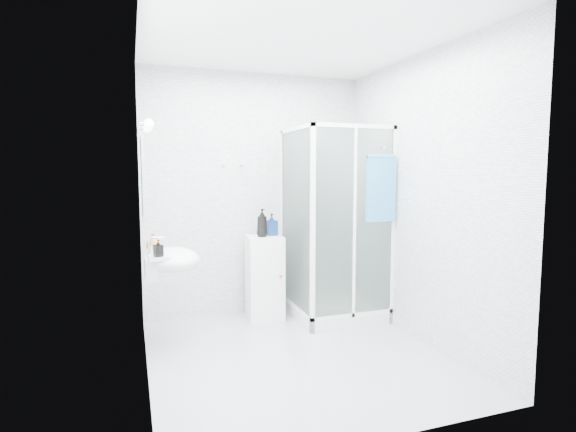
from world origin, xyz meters
name	(u,v)px	position (x,y,z in m)	size (l,w,h in m)	color
room	(296,202)	(0.00, 0.00, 1.30)	(2.40, 2.60, 2.60)	silver
shower_enclosure	(331,277)	(0.67, 0.77, 0.45)	(0.90, 0.95, 2.00)	silver
wall_basin	(170,260)	(-0.99, 0.45, 0.80)	(0.46, 0.56, 0.35)	silver
mirror	(142,177)	(-1.19, 0.45, 1.50)	(0.02, 0.60, 0.70)	white
vanity_lights	(147,126)	(-1.14, 0.45, 1.92)	(0.10, 0.40, 0.08)	silver
wall_hooks	(233,165)	(-0.25, 1.26, 1.62)	(0.23, 0.06, 0.03)	silver
storage_cabinet	(265,277)	(0.03, 1.02, 0.44)	(0.39, 0.40, 0.88)	white
hand_towel	(381,187)	(1.01, 0.36, 1.40)	(0.30, 0.04, 0.65)	teal
shampoo_bottle_a	(262,223)	(-0.01, 1.00, 1.02)	(0.11, 0.11, 0.29)	black
shampoo_bottle_b	(272,224)	(0.12, 1.06, 0.99)	(0.10, 0.11, 0.23)	navy
soap_dispenser_orange	(153,242)	(-1.11, 0.56, 0.94)	(0.12, 0.12, 0.16)	orange
soap_dispenser_black	(158,248)	(-1.08, 0.28, 0.93)	(0.06, 0.06, 0.14)	black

